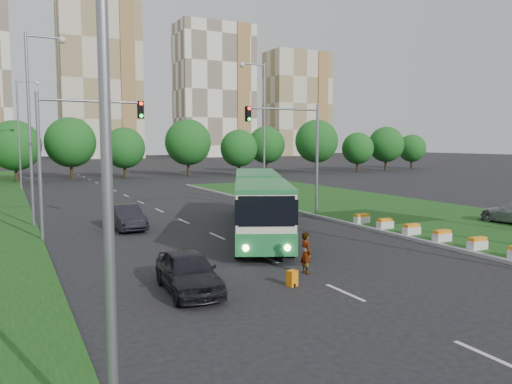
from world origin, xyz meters
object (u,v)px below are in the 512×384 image
traffic_mast_median (298,142)px  car_left_far (126,217)px  car_left_near (188,271)px  pedestrian (306,253)px  shopping_trolley (292,278)px  articulated_bus (253,202)px  traffic_mast_left (71,142)px

traffic_mast_median → car_left_far: 12.81m
car_left_near → car_left_far: car_left_far is taller
car_left_far → pedestrian: pedestrian is taller
pedestrian → traffic_mast_median: bearing=-26.7°
pedestrian → car_left_far: bearing=20.8°
car_left_far → shopping_trolley: size_ratio=7.62×
car_left_near → shopping_trolley: size_ratio=7.34×
articulated_bus → traffic_mast_median: bearing=57.8°
traffic_mast_left → articulated_bus: (9.97, -2.37, -3.59)m
car_left_far → articulated_bus: bearing=-32.9°
articulated_bus → car_left_far: bearing=174.2°
traffic_mast_median → car_left_far: size_ratio=1.76×
articulated_bus → car_left_far: (-6.75, 4.00, -1.01)m
traffic_mast_median → car_left_far: traffic_mast_median is taller
articulated_bus → pedestrian: bearing=-79.2°
traffic_mast_left → articulated_bus: 10.86m
traffic_mast_median → car_left_near: bearing=-133.6°
shopping_trolley → car_left_far: bearing=85.4°
car_left_near → articulated_bus: bearing=57.0°
car_left_near → pedestrian: bearing=6.4°
shopping_trolley → car_left_near: bearing=148.0°
articulated_bus → car_left_near: (-7.54, -10.01, -1.02)m
car_left_near → car_left_far: (0.79, 14.00, 0.00)m
car_left_far → shopping_trolley: 15.37m
car_left_near → car_left_far: 14.03m
traffic_mast_left → traffic_mast_median: bearing=3.8°
traffic_mast_left → pedestrian: size_ratio=4.69×
articulated_bus → car_left_near: articulated_bus is taller
traffic_mast_left → car_left_far: bearing=26.7°
traffic_mast_median → pedestrian: 15.87m
articulated_bus → pedestrian: size_ratio=10.26×
traffic_mast_left → pedestrian: bearing=-58.3°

